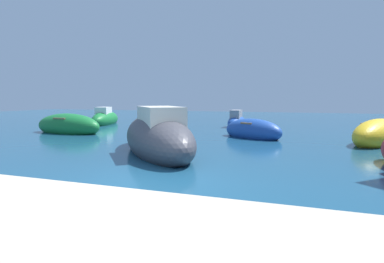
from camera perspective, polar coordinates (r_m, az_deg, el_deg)
name	(u,v)px	position (r m, az deg, el deg)	size (l,w,h in m)	color
ground	(147,183)	(7.80, -8.25, -9.35)	(80.00, 80.00, 0.00)	navy
quay_promenade	(343,195)	(6.62, 26.05, -10.51)	(44.00, 32.00, 0.50)	#BCB29E
moored_boat_0	(253,131)	(16.59, 11.07, 0.12)	(3.76, 3.04, 1.30)	#1E479E
moored_boat_2	(105,119)	(25.70, -15.67, 2.26)	(2.70, 4.86, 1.67)	#197233
moored_boat_3	(158,138)	(11.81, -6.35, -1.11)	(5.67, 6.31, 2.20)	#3F3F47
moored_boat_4	(68,126)	(19.89, -21.81, 0.95)	(4.76, 2.14, 1.50)	#197233
moored_boat_6	(379,135)	(16.50, 31.10, -0.51)	(3.61, 4.82, 1.48)	gold
moored_boat_7	(237,122)	(22.71, 8.19, 1.80)	(1.19, 3.25, 1.46)	#1E479E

